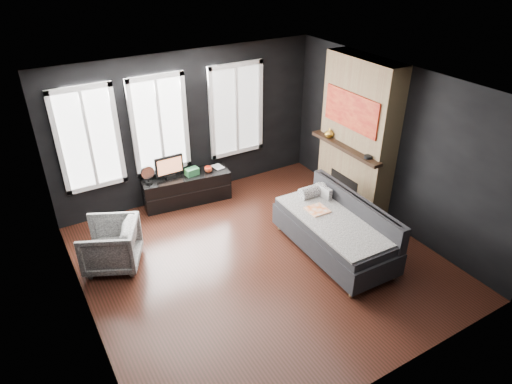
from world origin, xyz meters
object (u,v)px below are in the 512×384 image
armchair (110,243)px  sofa (334,228)px  mantel_vase (329,133)px  media_console (186,188)px  mug (208,169)px  book (214,163)px  monitor (169,166)px

armchair → sofa: bearing=90.8°
armchair → mantel_vase: bearing=115.7°
armchair → media_console: armchair is taller
mantel_vase → mug: bearing=150.1°
media_console → book: size_ratio=6.84×
armchair → mantel_vase: size_ratio=4.66×
mug → book: book is taller
monitor → mug: 0.72m
media_console → mug: 0.55m
sofa → mug: size_ratio=15.45×
media_console → book: 0.69m
monitor → book: size_ratio=2.27×
sofa → mantel_vase: mantel_vase is taller
mantel_vase → sofa: bearing=-123.8°
armchair → media_console: size_ratio=0.50×
armchair → media_console: (1.70, 1.17, -0.13)m
armchair → media_console: bearing=150.5°
armchair → monitor: monitor is taller
armchair → monitor: size_ratio=1.51×
monitor → mug: bearing=-14.5°
sofa → mantel_vase: size_ratio=12.25×
sofa → armchair: (-3.05, 1.44, -0.05)m
mug → media_console: bearing=165.6°
sofa → monitor: 3.13m
monitor → mug: size_ratio=3.89×
sofa → mantel_vase: bearing=57.7°
media_console → monitor: size_ratio=3.02×
sofa → monitor: size_ratio=3.98×
armchair → book: size_ratio=3.43×
monitor → mug: monitor is taller
sofa → mug: sofa is taller
mantel_vase → monitor: bearing=154.1°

